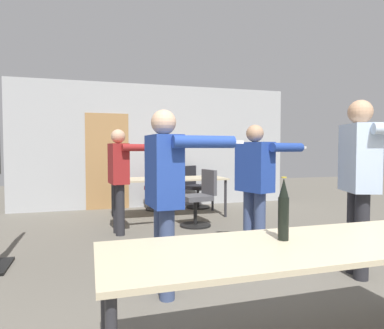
{
  "coord_description": "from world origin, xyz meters",
  "views": [
    {
      "loc": [
        -1.47,
        -1.27,
        1.29
      ],
      "look_at": [
        -0.26,
        2.74,
        1.1
      ],
      "focal_mm": 32.0,
      "sensor_mm": 36.0,
      "label": 1
    }
  ],
  "objects_px": {
    "person_near_casual": "(119,172)",
    "person_left_plaid": "(361,170)",
    "office_chair_near_pushed": "(199,199)",
    "beer_bottle": "(284,210)",
    "drink_cup": "(177,176)",
    "office_chair_side_rolled": "(161,190)",
    "office_chair_far_left": "(195,188)",
    "person_right_polo": "(255,177)",
    "person_center_tall": "(165,185)"
  },
  "relations": [
    {
      "from": "office_chair_side_rolled",
      "to": "drink_cup",
      "type": "xyz_separation_m",
      "value": [
        0.13,
        -0.85,
        0.36
      ]
    },
    {
      "from": "office_chair_side_rolled",
      "to": "office_chair_near_pushed",
      "type": "xyz_separation_m",
      "value": [
        0.31,
        -1.7,
        0.02
      ]
    },
    {
      "from": "person_left_plaid",
      "to": "person_right_polo",
      "type": "bearing_deg",
      "value": -127.34
    },
    {
      "from": "person_near_casual",
      "to": "office_chair_far_left",
      "type": "relative_size",
      "value": 1.73
    },
    {
      "from": "office_chair_near_pushed",
      "to": "drink_cup",
      "type": "bearing_deg",
      "value": 2.18
    },
    {
      "from": "person_center_tall",
      "to": "person_near_casual",
      "type": "xyz_separation_m",
      "value": [
        -0.2,
        2.33,
        -0.03
      ]
    },
    {
      "from": "person_near_casual",
      "to": "drink_cup",
      "type": "distance_m",
      "value": 1.56
    },
    {
      "from": "person_left_plaid",
      "to": "person_center_tall",
      "type": "height_order",
      "value": "person_left_plaid"
    },
    {
      "from": "office_chair_side_rolled",
      "to": "office_chair_near_pushed",
      "type": "distance_m",
      "value": 1.73
    },
    {
      "from": "person_right_polo",
      "to": "office_chair_far_left",
      "type": "distance_m",
      "value": 3.43
    },
    {
      "from": "office_chair_far_left",
      "to": "drink_cup",
      "type": "xyz_separation_m",
      "value": [
        -0.64,
        -0.88,
        0.36
      ]
    },
    {
      "from": "office_chair_side_rolled",
      "to": "person_left_plaid",
      "type": "bearing_deg",
      "value": -173.84
    },
    {
      "from": "person_right_polo",
      "to": "office_chair_far_left",
      "type": "xyz_separation_m",
      "value": [
        0.28,
        3.37,
        -0.52
      ]
    },
    {
      "from": "beer_bottle",
      "to": "office_chair_far_left",
      "type": "bearing_deg",
      "value": 78.37
    },
    {
      "from": "person_left_plaid",
      "to": "drink_cup",
      "type": "relative_size",
      "value": 19.11
    },
    {
      "from": "beer_bottle",
      "to": "drink_cup",
      "type": "bearing_deg",
      "value": 84.08
    },
    {
      "from": "office_chair_side_rolled",
      "to": "office_chair_far_left",
      "type": "xyz_separation_m",
      "value": [
        0.77,
        0.03,
        -0.0
      ]
    },
    {
      "from": "person_right_polo",
      "to": "office_chair_side_rolled",
      "type": "height_order",
      "value": "person_right_polo"
    },
    {
      "from": "person_center_tall",
      "to": "office_chair_side_rolled",
      "type": "bearing_deg",
      "value": 164.87
    },
    {
      "from": "person_left_plaid",
      "to": "person_right_polo",
      "type": "relative_size",
      "value": 1.12
    },
    {
      "from": "person_right_polo",
      "to": "drink_cup",
      "type": "bearing_deg",
      "value": 169.5
    },
    {
      "from": "person_center_tall",
      "to": "drink_cup",
      "type": "relative_size",
      "value": 17.51
    },
    {
      "from": "person_near_casual",
      "to": "office_chair_side_rolled",
      "type": "bearing_deg",
      "value": 144.29
    },
    {
      "from": "person_center_tall",
      "to": "person_near_casual",
      "type": "bearing_deg",
      "value": -179.19
    },
    {
      "from": "person_near_casual",
      "to": "person_left_plaid",
      "type": "bearing_deg",
      "value": 34.34
    },
    {
      "from": "person_right_polo",
      "to": "office_chair_side_rolled",
      "type": "distance_m",
      "value": 3.42
    },
    {
      "from": "person_left_plaid",
      "to": "person_near_casual",
      "type": "xyz_separation_m",
      "value": [
        -2.17,
        2.45,
        -0.13
      ]
    },
    {
      "from": "office_chair_near_pushed",
      "to": "drink_cup",
      "type": "height_order",
      "value": "office_chair_near_pushed"
    },
    {
      "from": "person_left_plaid",
      "to": "office_chair_side_rolled",
      "type": "distance_m",
      "value": 4.53
    },
    {
      "from": "person_left_plaid",
      "to": "office_chair_near_pushed",
      "type": "xyz_separation_m",
      "value": [
        -0.85,
        2.63,
        -0.63
      ]
    },
    {
      "from": "office_chair_far_left",
      "to": "beer_bottle",
      "type": "xyz_separation_m",
      "value": [
        -1.1,
        -5.35,
        0.49
      ]
    },
    {
      "from": "person_right_polo",
      "to": "person_left_plaid",
      "type": "bearing_deg",
      "value": 14.65
    },
    {
      "from": "person_right_polo",
      "to": "drink_cup",
      "type": "height_order",
      "value": "person_right_polo"
    },
    {
      "from": "person_right_polo",
      "to": "office_chair_near_pushed",
      "type": "relative_size",
      "value": 1.69
    },
    {
      "from": "person_right_polo",
      "to": "office_chair_far_left",
      "type": "height_order",
      "value": "person_right_polo"
    },
    {
      "from": "office_chair_side_rolled",
      "to": "office_chair_near_pushed",
      "type": "height_order",
      "value": "office_chair_near_pushed"
    },
    {
      "from": "office_chair_far_left",
      "to": "beer_bottle",
      "type": "distance_m",
      "value": 5.48
    },
    {
      "from": "office_chair_near_pushed",
      "to": "office_chair_far_left",
      "type": "bearing_deg",
      "value": -24.22
    },
    {
      "from": "office_chair_near_pushed",
      "to": "beer_bottle",
      "type": "xyz_separation_m",
      "value": [
        -0.63,
        -3.61,
        0.48
      ]
    },
    {
      "from": "beer_bottle",
      "to": "drink_cup",
      "type": "xyz_separation_m",
      "value": [
        0.46,
        4.46,
        -0.14
      ]
    },
    {
      "from": "person_near_casual",
      "to": "drink_cup",
      "type": "xyz_separation_m",
      "value": [
        1.16,
        1.03,
        -0.17
      ]
    },
    {
      "from": "office_chair_side_rolled",
      "to": "beer_bottle",
      "type": "xyz_separation_m",
      "value": [
        -0.33,
        -5.31,
        0.49
      ]
    },
    {
      "from": "person_center_tall",
      "to": "person_near_casual",
      "type": "height_order",
      "value": "person_center_tall"
    },
    {
      "from": "person_near_casual",
      "to": "office_chair_near_pushed",
      "type": "bearing_deg",
      "value": 90.58
    },
    {
      "from": "person_left_plaid",
      "to": "office_chair_near_pushed",
      "type": "height_order",
      "value": "person_left_plaid"
    },
    {
      "from": "person_left_plaid",
      "to": "office_chair_side_rolled",
      "type": "height_order",
      "value": "person_left_plaid"
    },
    {
      "from": "office_chair_side_rolled",
      "to": "drink_cup",
      "type": "distance_m",
      "value": 0.93
    },
    {
      "from": "office_chair_side_rolled",
      "to": "beer_bottle",
      "type": "bearing_deg",
      "value": 167.76
    },
    {
      "from": "office_chair_near_pushed",
      "to": "office_chair_far_left",
      "type": "relative_size",
      "value": 1.03
    },
    {
      "from": "person_center_tall",
      "to": "office_chair_near_pushed",
      "type": "xyz_separation_m",
      "value": [
        1.13,
        2.51,
        -0.54
      ]
    }
  ]
}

